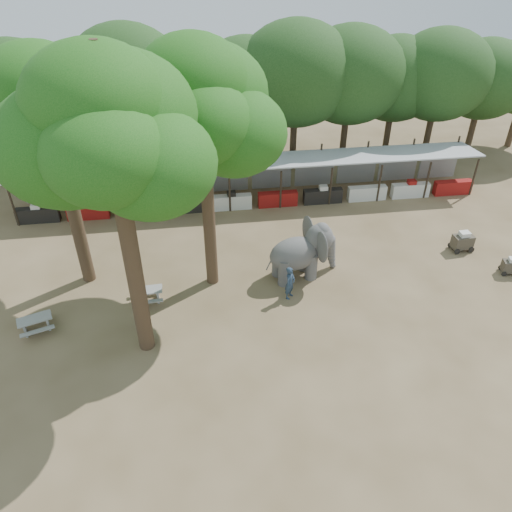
{
  "coord_description": "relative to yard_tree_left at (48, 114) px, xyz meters",
  "views": [
    {
      "loc": [
        -3.48,
        -13.31,
        15.12
      ],
      "look_at": [
        -1.0,
        5.0,
        2.0
      ],
      "focal_mm": 35.0,
      "sensor_mm": 36.0,
      "label": 1
    }
  ],
  "objects": [
    {
      "name": "ground",
      "position": [
        9.13,
        -7.19,
        -8.2
      ],
      "size": [
        100.0,
        100.0,
        0.0
      ],
      "primitive_type": "plane",
      "color": "brown",
      "rests_on": "ground"
    },
    {
      "name": "vendor_stalls",
      "position": [
        9.13,
        6.65,
        -7.02
      ],
      "size": [
        28.0,
        2.99,
        2.8
      ],
      "color": "#9FA1A7",
      "rests_on": "ground"
    },
    {
      "name": "yard_tree_left",
      "position": [
        0.0,
        0.0,
        0.0
      ],
      "size": [
        7.1,
        6.9,
        11.02
      ],
      "color": "#332316",
      "rests_on": "ground"
    },
    {
      "name": "yard_tree_center",
      "position": [
        3.0,
        -5.0,
        1.01
      ],
      "size": [
        7.1,
        6.9,
        12.04
      ],
      "color": "#332316",
      "rests_on": "ground"
    },
    {
      "name": "yard_tree_back",
      "position": [
        6.0,
        -1.0,
        0.34
      ],
      "size": [
        7.1,
        6.9,
        11.36
      ],
      "color": "#332316",
      "rests_on": "ground"
    },
    {
      "name": "backdrop_trees",
      "position": [
        9.13,
        11.81,
        -2.69
      ],
      "size": [
        46.46,
        5.95,
        8.33
      ],
      "color": "#332316",
      "rests_on": "ground"
    },
    {
      "name": "elephant",
      "position": [
        10.57,
        -1.25,
        -6.81
      ],
      "size": [
        3.73,
        2.76,
        2.77
      ],
      "rotation": [
        0.0,
        0.0,
        0.21
      ],
      "color": "#484646",
      "rests_on": "ground"
    },
    {
      "name": "handler",
      "position": [
        9.62,
        -2.9,
        -7.36
      ],
      "size": [
        0.69,
        0.73,
        1.69
      ],
      "primitive_type": "imported",
      "rotation": [
        0.0,
        0.0,
        0.91
      ],
      "color": "#26384C",
      "rests_on": "ground"
    },
    {
      "name": "picnic_table_near",
      "position": [
        -1.6,
        -3.64,
        -7.75
      ],
      "size": [
        1.72,
        1.64,
        0.7
      ],
      "rotation": [
        0.0,
        0.0,
        0.33
      ],
      "color": "gray",
      "rests_on": "ground"
    },
    {
      "name": "picnic_table_far",
      "position": [
        3.07,
        -2.32,
        -7.75
      ],
      "size": [
        1.44,
        1.31,
        0.69
      ],
      "rotation": [
        0.0,
        0.0,
        0.05
      ],
      "color": "gray",
      "rests_on": "ground"
    },
    {
      "name": "cart_front",
      "position": [
        20.85,
        -2.56,
        -7.75
      ],
      "size": [
        1.05,
        0.82,
        0.91
      ],
      "rotation": [
        0.0,
        0.0,
        -0.24
      ],
      "color": "#362F25",
      "rests_on": "ground"
    },
    {
      "name": "cart_back",
      "position": [
        19.4,
        -0.28,
        -7.65
      ],
      "size": [
        1.19,
        0.83,
        1.11
      ],
      "rotation": [
        0.0,
        0.0,
        0.08
      ],
      "color": "#362F25",
      "rests_on": "ground"
    }
  ]
}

